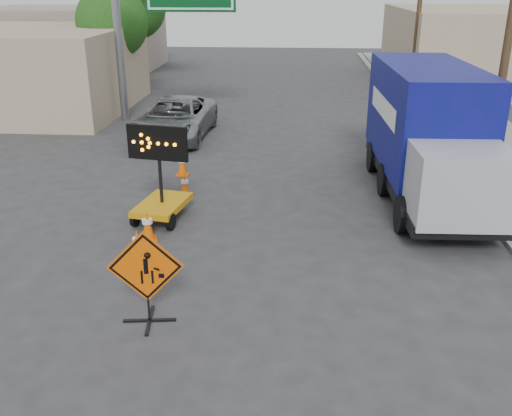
# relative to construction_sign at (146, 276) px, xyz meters

# --- Properties ---
(ground) EXTENTS (100.00, 100.00, 0.00)m
(ground) POSITION_rel_construction_sign_xyz_m (1.10, -0.97, -1.02)
(ground) COLOR #2D2D30
(ground) RESTS_ON ground
(curb_right) EXTENTS (0.40, 60.00, 0.12)m
(curb_right) POSITION_rel_construction_sign_xyz_m (8.30, 14.03, -0.96)
(curb_right) COLOR gray
(curb_right) RESTS_ON ground
(sidewalk_right) EXTENTS (4.00, 60.00, 0.15)m
(sidewalk_right) POSITION_rel_construction_sign_xyz_m (10.60, 14.03, -0.94)
(sidewalk_right) COLOR gray
(sidewalk_right) RESTS_ON ground
(storefront_left_far) EXTENTS (12.00, 10.00, 4.40)m
(storefront_left_far) POSITION_rel_construction_sign_xyz_m (-13.90, 33.03, 1.18)
(storefront_left_far) COLOR gray
(storefront_left_far) RESTS_ON ground
(building_right_far) EXTENTS (10.00, 14.00, 4.60)m
(building_right_far) POSITION_rel_construction_sign_xyz_m (14.10, 29.03, 1.28)
(building_right_far) COLOR tan
(building_right_far) RESTS_ON ground
(highway_gantry) EXTENTS (6.18, 0.38, 6.90)m
(highway_gantry) POSITION_rel_construction_sign_xyz_m (-3.33, 16.98, 4.06)
(highway_gantry) COLOR slate
(highway_gantry) RESTS_ON ground
(utility_pole_near) EXTENTS (1.80, 0.26, 9.00)m
(utility_pole_near) POSITION_rel_construction_sign_xyz_m (9.10, 9.03, 3.67)
(utility_pole_near) COLOR #48321F
(utility_pole_near) RESTS_ON ground
(utility_pole_far) EXTENTS (1.80, 0.26, 9.00)m
(utility_pole_far) POSITION_rel_construction_sign_xyz_m (9.10, 23.03, 3.67)
(utility_pole_far) COLOR #48321F
(utility_pole_far) RESTS_ON ground
(tree_left_near) EXTENTS (3.71, 3.71, 6.03)m
(tree_left_near) POSITION_rel_construction_sign_xyz_m (-6.90, 21.03, 3.15)
(tree_left_near) COLOR #48321F
(tree_left_near) RESTS_ON ground
(tree_left_far) EXTENTS (4.10, 4.10, 6.66)m
(tree_left_far) POSITION_rel_construction_sign_xyz_m (-7.90, 29.03, 3.58)
(tree_left_far) COLOR #48321F
(tree_left_far) RESTS_ON ground
(construction_sign) EXTENTS (1.45, 1.03, 1.93)m
(construction_sign) POSITION_rel_construction_sign_xyz_m (0.00, 0.00, 0.00)
(construction_sign) COLOR black
(construction_sign) RESTS_ON ground
(arrow_board) EXTENTS (1.68, 2.05, 2.67)m
(arrow_board) POSITION_rel_construction_sign_xyz_m (-0.89, 5.11, -0.41)
(arrow_board) COLOR #C4840A
(arrow_board) RESTS_ON ground
(pickup_truck) EXTENTS (2.98, 6.03, 1.64)m
(pickup_truck) POSITION_rel_construction_sign_xyz_m (-2.30, 13.87, -0.19)
(pickup_truck) COLOR #9DA0A4
(pickup_truck) RESTS_ON ground
(box_truck) EXTENTS (2.80, 8.24, 3.88)m
(box_truck) POSITION_rel_construction_sign_xyz_m (6.69, 7.48, 0.75)
(box_truck) COLOR black
(box_truck) RESTS_ON ground
(cone_a) EXTENTS (0.41, 0.41, 0.70)m
(cone_a) POSITION_rel_construction_sign_xyz_m (-0.97, 2.78, -0.67)
(cone_a) COLOR #E15404
(cone_a) RESTS_ON ground
(cone_b) EXTENTS (0.53, 0.53, 0.81)m
(cone_b) POSITION_rel_construction_sign_xyz_m (-0.96, 3.72, -0.61)
(cone_b) COLOR #E15404
(cone_b) RESTS_ON ground
(cone_c) EXTENTS (0.42, 0.42, 0.70)m
(cone_c) POSITION_rel_construction_sign_xyz_m (-0.62, 7.03, -0.66)
(cone_c) COLOR #E15404
(cone_c) RESTS_ON ground
(cone_d) EXTENTS (0.42, 0.42, 0.81)m
(cone_d) POSITION_rel_construction_sign_xyz_m (-1.08, 8.98, -0.61)
(cone_d) COLOR #E15404
(cone_d) RESTS_ON ground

